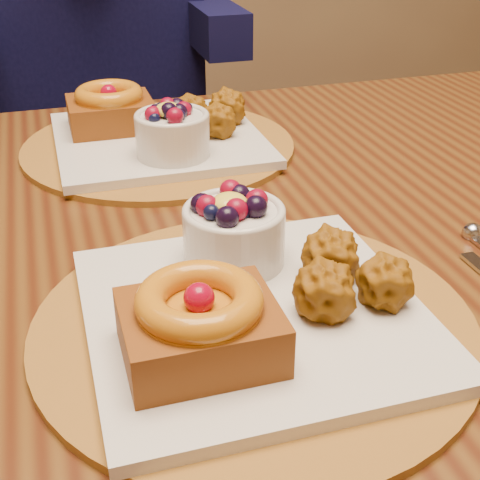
% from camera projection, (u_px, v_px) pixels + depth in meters
% --- Properties ---
extents(dining_table, '(1.60, 0.90, 0.76)m').
position_uv_depth(dining_table, '(197.00, 274.00, 0.80)').
color(dining_table, '#3C190A').
rests_on(dining_table, ground).
extents(place_setting_near, '(0.38, 0.38, 0.09)m').
position_uv_depth(place_setting_near, '(249.00, 297.00, 0.57)').
color(place_setting_near, brown).
rests_on(place_setting_near, dining_table).
extents(place_setting_far, '(0.38, 0.38, 0.09)m').
position_uv_depth(place_setting_far, '(156.00, 131.00, 0.92)').
color(place_setting_far, brown).
rests_on(place_setting_far, dining_table).
extents(chair_far, '(0.55, 0.55, 0.92)m').
position_uv_depth(chair_far, '(107.00, 161.00, 1.55)').
color(chair_far, black).
rests_on(chair_far, ground).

